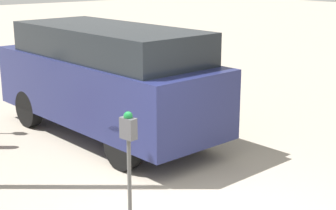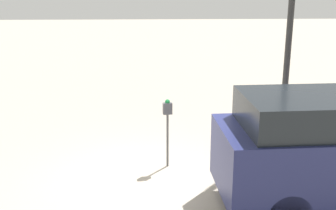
% 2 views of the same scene
% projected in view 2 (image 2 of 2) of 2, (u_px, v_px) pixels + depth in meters
% --- Properties ---
extents(ground_plane, '(80.00, 80.00, 0.00)m').
position_uv_depth(ground_plane, '(147.00, 180.00, 8.91)').
color(ground_plane, gray).
extents(parking_meter_near, '(0.21, 0.14, 1.58)m').
position_uv_depth(parking_meter_near, '(167.00, 118.00, 9.27)').
color(parking_meter_near, '#4C4C4C').
rests_on(parking_meter_near, ground).
extents(lamp_post, '(0.44, 0.44, 5.97)m').
position_uv_depth(lamp_post, '(286.00, 69.00, 10.62)').
color(lamp_post, beige).
rests_on(lamp_post, ground).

